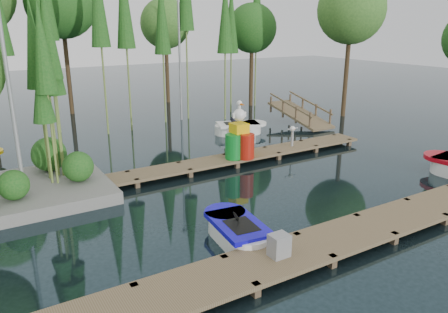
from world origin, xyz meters
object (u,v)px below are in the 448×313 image
boat_blue (237,231)px  drum_cluster (241,141)px  utility_cabinet (279,245)px  yellow_barrel (247,144)px

boat_blue → drum_cluster: drum_cluster is taller
utility_cabinet → drum_cluster: size_ratio=0.24×
yellow_barrel → drum_cluster: size_ratio=0.37×
boat_blue → utility_cabinet: (0.09, -1.60, 0.33)m
utility_cabinet → boat_blue: bearing=93.3°
boat_blue → utility_cabinet: size_ratio=4.85×
yellow_barrel → utility_cabinet: bearing=-118.8°
utility_cabinet → drum_cluster: drum_cluster is taller
yellow_barrel → drum_cluster: drum_cluster is taller
utility_cabinet → yellow_barrel: yellow_barrel is taller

